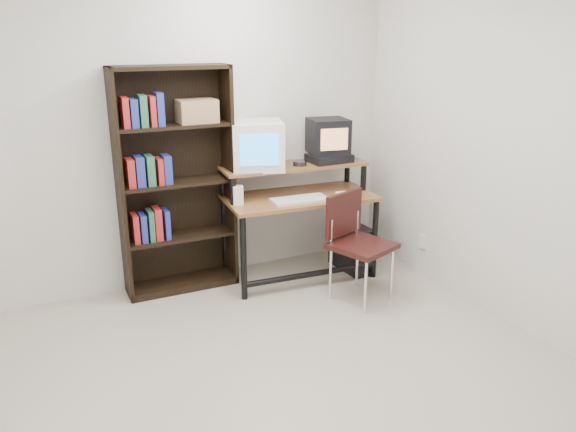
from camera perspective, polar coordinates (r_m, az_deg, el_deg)
name	(u,v)px	position (r m, az deg, el deg)	size (l,w,h in m)	color
floor	(275,409)	(3.43, -1.34, -19.01)	(4.00, 4.00, 0.01)	#B1A893
back_wall	(168,132)	(4.68, -12.06, 8.39)	(4.00, 0.01, 2.60)	beige
right_wall	(549,155)	(4.08, 24.98, 5.66)	(0.01, 4.00, 2.60)	beige
computer_desk	(298,199)	(4.82, 1.07, 1.69)	(1.32, 0.74, 0.98)	brown
crt_monitor	(257,145)	(4.71, -3.16, 7.19)	(0.53, 0.53, 0.40)	silver
vcr	(329,159)	(4.94, 4.20, 5.82)	(0.36, 0.26, 0.08)	black
crt_tv	(328,136)	(4.94, 4.08, 8.09)	(0.37, 0.37, 0.30)	black
cd_spindle	(300,164)	(4.80, 1.21, 5.31)	(0.12, 0.12, 0.05)	#26262B
keyboard	(300,200)	(4.65, 1.19, 1.59)	(0.47, 0.21, 0.04)	silver
mousepad	(339,196)	(4.86, 5.22, 2.08)	(0.22, 0.18, 0.01)	black
mouse	(342,194)	(4.84, 5.47, 2.25)	(0.10, 0.06, 0.03)	white
desk_speaker	(238,196)	(4.55, -5.10, 2.03)	(0.08, 0.07, 0.17)	silver
pc_tower	(351,247)	(5.12, 6.46, -3.16)	(0.20, 0.45, 0.42)	black
school_chair	(355,235)	(4.48, 6.84, -1.96)	(0.55, 0.55, 0.86)	black
bookshelf	(175,179)	(4.62, -11.44, 3.69)	(0.92, 0.33, 1.83)	black
wall_outlet	(422,242)	(5.11, 13.48, -2.54)	(0.02, 0.08, 0.12)	beige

